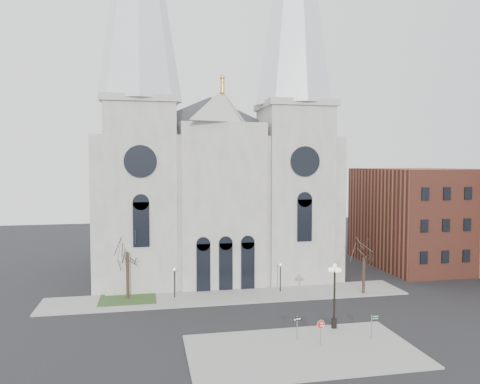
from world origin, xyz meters
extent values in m
plane|color=black|center=(0.00, 0.00, 0.00)|extent=(160.00, 160.00, 0.00)
cube|color=gray|center=(3.00, -5.00, 0.07)|extent=(18.00, 10.00, 0.14)
cube|color=gray|center=(0.00, 11.00, 0.07)|extent=(40.00, 6.00, 0.14)
cube|color=#2F461E|center=(-11.00, 12.00, 0.09)|extent=(6.00, 5.00, 0.18)
cube|color=gray|center=(0.00, 26.00, 9.00)|extent=(30.00, 24.00, 18.00)
pyramid|color=#2D3035|center=(0.00, 26.00, 24.00)|extent=(33.00, 26.40, 6.00)
cube|color=gray|center=(-9.50, 17.50, 11.00)|extent=(8.00, 8.00, 22.00)
cylinder|color=black|center=(-9.50, 13.45, 15.00)|extent=(3.60, 0.30, 3.60)
cube|color=gray|center=(9.50, 17.50, 11.00)|extent=(8.00, 8.00, 22.00)
cylinder|color=black|center=(9.50, 13.45, 15.00)|extent=(3.60, 0.30, 3.60)
cube|color=gray|center=(0.00, 16.00, 9.75)|extent=(10.00, 5.00, 19.50)
pyramid|color=gray|center=(0.00, 16.00, 21.50)|extent=(11.00, 5.00, 4.00)
cube|color=brown|center=(30.00, 22.00, 7.00)|extent=(14.00, 18.00, 14.00)
cylinder|color=black|center=(-11.00, 12.00, 2.62)|extent=(0.32, 0.32, 5.25)
cylinder|color=black|center=(15.00, 9.00, 2.10)|extent=(0.32, 0.32, 4.20)
cylinder|color=black|center=(-6.00, 11.50, 1.64)|extent=(0.12, 0.12, 3.00)
sphere|color=white|center=(-6.00, 11.50, 3.24)|extent=(0.32, 0.32, 0.32)
cylinder|color=black|center=(6.00, 11.50, 1.64)|extent=(0.12, 0.12, 3.00)
sphere|color=white|center=(6.00, 11.50, 3.24)|extent=(0.32, 0.32, 0.32)
cylinder|color=slate|center=(4.74, -4.36, 1.15)|extent=(0.08, 0.08, 2.03)
cylinder|color=red|center=(4.74, -4.36, 1.86)|extent=(0.71, 0.12, 0.71)
cylinder|color=white|center=(4.74, -4.36, 1.86)|extent=(0.76, 0.10, 0.76)
cube|color=white|center=(4.74, -4.36, 1.98)|extent=(0.39, 0.06, 0.09)
cube|color=white|center=(4.74, -4.36, 1.75)|extent=(0.44, 0.07, 0.09)
cylinder|color=black|center=(7.37, -0.85, 2.70)|extent=(0.18, 0.18, 5.12)
cylinder|color=black|center=(7.37, -0.85, 0.59)|extent=(0.49, 0.49, 0.89)
sphere|color=white|center=(7.37, -0.85, 5.77)|extent=(0.36, 0.36, 0.36)
cylinder|color=slate|center=(3.28, -2.79, 1.13)|extent=(0.08, 0.08, 1.97)
cube|color=black|center=(3.28, -2.79, 1.88)|extent=(0.83, 0.33, 0.28)
cylinder|color=slate|center=(9.41, -3.88, 1.16)|extent=(0.08, 0.08, 2.03)
cube|color=#0D5F2A|center=(9.74, -3.87, 2.03)|extent=(0.57, 0.03, 0.14)
cube|color=#0D5F2A|center=(9.74, -3.87, 1.85)|extent=(0.57, 0.03, 0.14)
camera|label=1|loc=(-8.84, -39.18, 14.79)|focal=35.00mm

